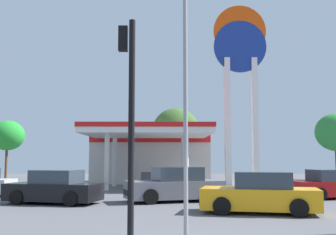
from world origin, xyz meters
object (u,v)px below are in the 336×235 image
object	(u,v)px
station_pole_sign	(240,70)
corner_streetlamp	(186,69)
car_2	(175,186)
car_4	(260,194)
tree_1	(176,131)
traffic_signal_1	(130,168)
tree_0	(7,136)
car_0	(54,188)
car_3	(333,185)
tree_2	(336,132)

from	to	relation	value
station_pole_sign	corner_streetlamp	world-z (taller)	station_pole_sign
car_2	car_4	world-z (taller)	car_2
tree_1	traffic_signal_1	bearing A→B (deg)	-93.61
car_2	car_4	xyz separation A→B (m)	(3.13, -4.15, -0.04)
station_pole_sign	corner_streetlamp	bearing A→B (deg)	-105.22
tree_0	tree_1	world-z (taller)	tree_1
car_0	tree_0	world-z (taller)	tree_0
car_4	corner_streetlamp	bearing A→B (deg)	-123.09
car_0	car_4	world-z (taller)	car_4
car_3	car_4	xyz separation A→B (m)	(-5.03, -5.45, 0.04)
tree_0	tree_2	world-z (taller)	tree_2
car_2	car_4	size ratio (longest dim) A/B	1.07
car_3	traffic_signal_1	world-z (taller)	traffic_signal_1
car_2	car_3	bearing A→B (deg)	9.05
car_3	traffic_signal_1	size ratio (longest dim) A/B	0.84
car_2	traffic_signal_1	bearing A→B (deg)	-96.69
car_2	tree_1	xyz separation A→B (m)	(0.57, 18.26, 3.86)
tree_1	station_pole_sign	bearing A→B (deg)	-62.59
traffic_signal_1	tree_0	xyz separation A→B (m)	(-14.95, 31.65, 2.45)
car_0	car_3	distance (m)	13.86
car_0	car_2	size ratio (longest dim) A/B	0.93
tree_0	tree_2	xyz separation A→B (m)	(31.95, -2.51, 0.18)
corner_streetlamp	tree_2	bearing A→B (deg)	60.13
corner_streetlamp	car_0	bearing A→B (deg)	125.27
station_pole_sign	tree_1	xyz separation A→B (m)	(-4.51, 8.70, -3.89)
car_2	car_4	bearing A→B (deg)	-53.01
car_0	corner_streetlamp	bearing A→B (deg)	-54.73
car_0	traffic_signal_1	distance (m)	10.77
car_2	traffic_signal_1	size ratio (longest dim) A/B	0.95
tree_2	station_pole_sign	bearing A→B (deg)	-140.17
car_0	tree_0	size ratio (longest dim) A/B	0.79
station_pole_sign	car_4	xyz separation A→B (m)	(-1.96, -13.71, -7.79)
tree_0	corner_streetlamp	xyz separation A→B (m)	(16.29, -29.78, 0.19)
car_0	tree_0	xyz separation A→B (m)	(-10.67, 21.84, 3.60)
car_4	traffic_signal_1	distance (m)	7.96
tree_2	car_2	bearing A→B (deg)	-130.47
car_3	traffic_signal_1	xyz separation A→B (m)	(-9.41, -11.99, 1.18)
tree_0	tree_1	bearing A→B (deg)	-9.13
tree_1	corner_streetlamp	bearing A→B (deg)	-91.03
station_pole_sign	traffic_signal_1	bearing A→B (deg)	-107.37
car_3	car_4	bearing A→B (deg)	-132.70
traffic_signal_1	tree_0	size ratio (longest dim) A/B	0.89
corner_streetlamp	car_3	bearing A→B (deg)	51.42
traffic_signal_1	tree_2	bearing A→B (deg)	59.75
traffic_signal_1	tree_0	distance (m)	35.09
station_pole_sign	car_0	size ratio (longest dim) A/B	2.93
tree_0	corner_streetlamp	world-z (taller)	corner_streetlamp
car_4	station_pole_sign	bearing A→B (deg)	81.87
station_pole_sign	car_2	world-z (taller)	station_pole_sign
tree_2	car_3	bearing A→B (deg)	-113.87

